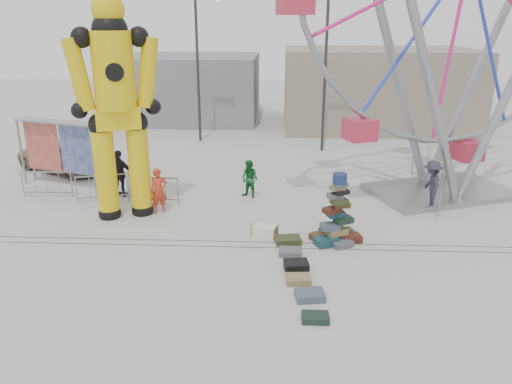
{
  "coord_description": "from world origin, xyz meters",
  "views": [
    {
      "loc": [
        0.72,
        -13.67,
        6.84
      ],
      "look_at": [
        -0.04,
        1.7,
        1.47
      ],
      "focal_mm": 35.0,
      "sensor_mm": 36.0,
      "label": 1
    }
  ],
  "objects_px": {
    "banner_scaffold": "(59,138)",
    "suitcase_tower": "(336,223)",
    "pedestrian_red": "(159,191)",
    "barricade_wheel_front": "(442,195)",
    "lamp_post_right": "(327,67)",
    "barricade_dummy_c": "(153,190)",
    "pedestrian_black": "(120,174)",
    "parked_suv": "(66,157)",
    "barricade_dummy_b": "(103,188)",
    "pedestrian_green": "(250,179)",
    "pedestrian_grey": "(431,185)",
    "steamer_trunk": "(265,231)",
    "barricade_dummy_a": "(47,184)",
    "lamp_post_left": "(199,63)",
    "barricade_wheel_back": "(427,170)",
    "crash_test_dummy": "(116,102)"
  },
  "relations": [
    {
      "from": "lamp_post_right",
      "to": "pedestrian_grey",
      "type": "bearing_deg",
      "value": -68.86
    },
    {
      "from": "steamer_trunk",
      "to": "barricade_dummy_b",
      "type": "distance_m",
      "value": 7.18
    },
    {
      "from": "barricade_wheel_back",
      "to": "pedestrian_red",
      "type": "xyz_separation_m",
      "value": [
        -10.89,
        -4.24,
        0.3
      ]
    },
    {
      "from": "crash_test_dummy",
      "to": "pedestrian_grey",
      "type": "distance_m",
      "value": 11.82
    },
    {
      "from": "barricade_wheel_back",
      "to": "pedestrian_green",
      "type": "relative_size",
      "value": 1.3
    },
    {
      "from": "barricade_dummy_c",
      "to": "barricade_wheel_back",
      "type": "relative_size",
      "value": 1.0
    },
    {
      "from": "banner_scaffold",
      "to": "suitcase_tower",
      "type": "bearing_deg",
      "value": -5.77
    },
    {
      "from": "barricade_dummy_c",
      "to": "steamer_trunk",
      "type": "bearing_deg",
      "value": -29.61
    },
    {
      "from": "suitcase_tower",
      "to": "banner_scaffold",
      "type": "distance_m",
      "value": 12.24
    },
    {
      "from": "barricade_wheel_back",
      "to": "pedestrian_black",
      "type": "height_order",
      "value": "pedestrian_black"
    },
    {
      "from": "barricade_wheel_back",
      "to": "pedestrian_green",
      "type": "distance_m",
      "value": 8.03
    },
    {
      "from": "lamp_post_right",
      "to": "pedestrian_red",
      "type": "xyz_separation_m",
      "value": [
        -6.8,
        -9.57,
        -3.64
      ]
    },
    {
      "from": "barricade_wheel_front",
      "to": "barricade_wheel_back",
      "type": "height_order",
      "value": "same"
    },
    {
      "from": "lamp_post_right",
      "to": "pedestrian_grey",
      "type": "xyz_separation_m",
      "value": [
        3.33,
        -8.62,
        -3.55
      ]
    },
    {
      "from": "banner_scaffold",
      "to": "pedestrian_red",
      "type": "relative_size",
      "value": 2.33
    },
    {
      "from": "pedestrian_red",
      "to": "barricade_wheel_front",
      "type": "bearing_deg",
      "value": -22.76
    },
    {
      "from": "barricade_dummy_b",
      "to": "pedestrian_green",
      "type": "bearing_deg",
      "value": -10.77
    },
    {
      "from": "pedestrian_red",
      "to": "parked_suv",
      "type": "xyz_separation_m",
      "value": [
        -5.69,
        5.19,
        -0.2
      ]
    },
    {
      "from": "barricade_dummy_b",
      "to": "barricade_wheel_back",
      "type": "xyz_separation_m",
      "value": [
        13.4,
        3.1,
        0.0
      ]
    },
    {
      "from": "banner_scaffold",
      "to": "barricade_wheel_front",
      "type": "xyz_separation_m",
      "value": [
        15.34,
        -1.9,
        -1.59
      ]
    },
    {
      "from": "suitcase_tower",
      "to": "parked_suv",
      "type": "distance_m",
      "value": 14.06
    },
    {
      "from": "lamp_post_left",
      "to": "pedestrian_grey",
      "type": "relative_size",
      "value": 4.29
    },
    {
      "from": "pedestrian_red",
      "to": "pedestrian_green",
      "type": "relative_size",
      "value": 1.1
    },
    {
      "from": "banner_scaffold",
      "to": "pedestrian_black",
      "type": "height_order",
      "value": "banner_scaffold"
    },
    {
      "from": "pedestrian_black",
      "to": "parked_suv",
      "type": "xyz_separation_m",
      "value": [
        -3.7,
        3.47,
        -0.31
      ]
    },
    {
      "from": "crash_test_dummy",
      "to": "barricade_wheel_front",
      "type": "relative_size",
      "value": 3.94
    },
    {
      "from": "barricade_wheel_back",
      "to": "banner_scaffold",
      "type": "bearing_deg",
      "value": -107.83
    },
    {
      "from": "barricade_dummy_b",
      "to": "parked_suv",
      "type": "xyz_separation_m",
      "value": [
        -3.18,
        4.05,
        0.1
      ]
    },
    {
      "from": "pedestrian_red",
      "to": "parked_suv",
      "type": "height_order",
      "value": "pedestrian_red"
    },
    {
      "from": "lamp_post_right",
      "to": "pedestrian_grey",
      "type": "height_order",
      "value": "lamp_post_right"
    },
    {
      "from": "steamer_trunk",
      "to": "barricade_dummy_a",
      "type": "distance_m",
      "value": 9.54
    },
    {
      "from": "banner_scaffold",
      "to": "pedestrian_green",
      "type": "xyz_separation_m",
      "value": [
        8.03,
        -0.97,
        -1.38
      ]
    },
    {
      "from": "pedestrian_grey",
      "to": "barricade_wheel_back",
      "type": "bearing_deg",
      "value": 168.57
    },
    {
      "from": "pedestrian_black",
      "to": "parked_suv",
      "type": "height_order",
      "value": "pedestrian_black"
    },
    {
      "from": "crash_test_dummy",
      "to": "suitcase_tower",
      "type": "bearing_deg",
      "value": -34.98
    },
    {
      "from": "crash_test_dummy",
      "to": "barricade_dummy_a",
      "type": "distance_m",
      "value": 5.52
    },
    {
      "from": "barricade_dummy_b",
      "to": "barricade_wheel_front",
      "type": "height_order",
      "value": "same"
    },
    {
      "from": "lamp_post_right",
      "to": "barricade_wheel_back",
      "type": "xyz_separation_m",
      "value": [
        4.09,
        -5.33,
        -3.93
      ]
    },
    {
      "from": "barricade_wheel_front",
      "to": "suitcase_tower",
      "type": "bearing_deg",
      "value": 147.25
    },
    {
      "from": "crash_test_dummy",
      "to": "banner_scaffold",
      "type": "xyz_separation_m",
      "value": [
        -3.63,
        3.13,
        -2.01
      ]
    },
    {
      "from": "barricade_dummy_b",
      "to": "barricade_wheel_front",
      "type": "bearing_deg",
      "value": -18.65
    },
    {
      "from": "lamp_post_left",
      "to": "crash_test_dummy",
      "type": "distance_m",
      "value": 11.95
    },
    {
      "from": "lamp_post_right",
      "to": "barricade_dummy_b",
      "type": "height_order",
      "value": "lamp_post_right"
    },
    {
      "from": "lamp_post_right",
      "to": "barricade_dummy_c",
      "type": "height_order",
      "value": "lamp_post_right"
    },
    {
      "from": "barricade_wheel_back",
      "to": "pedestrian_grey",
      "type": "xyz_separation_m",
      "value": [
        -0.76,
        -3.29,
        0.38
      ]
    },
    {
      "from": "banner_scaffold",
      "to": "parked_suv",
      "type": "height_order",
      "value": "banner_scaffold"
    },
    {
      "from": "barricade_wheel_back",
      "to": "pedestrian_red",
      "type": "bearing_deg",
      "value": -91.81
    },
    {
      "from": "suitcase_tower",
      "to": "crash_test_dummy",
      "type": "height_order",
      "value": "crash_test_dummy"
    },
    {
      "from": "banner_scaffold",
      "to": "pedestrian_red",
      "type": "xyz_separation_m",
      "value": [
        4.8,
        -2.8,
        -1.3
      ]
    },
    {
      "from": "barricade_dummy_a",
      "to": "pedestrian_grey",
      "type": "relative_size",
      "value": 1.07
    }
  ]
}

